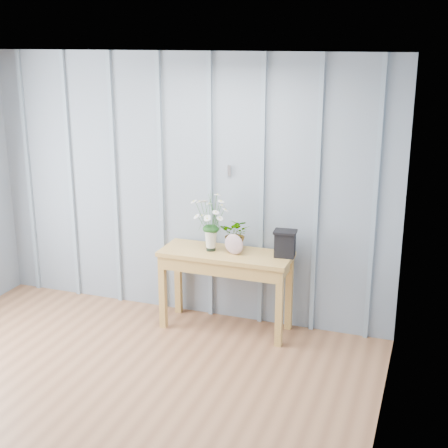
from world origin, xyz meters
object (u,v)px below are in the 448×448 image
at_px(sideboard, 226,264).
at_px(carved_box, 285,243).
at_px(felt_disc_vessel, 234,244).
at_px(daisy_vase, 211,215).

height_order(sideboard, carved_box, carved_box).
relative_size(sideboard, carved_box, 4.99).
bearing_deg(felt_disc_vessel, carved_box, 24.27).
height_order(sideboard, felt_disc_vessel, felt_disc_vessel).
distance_m(daisy_vase, carved_box, 0.71).
relative_size(sideboard, felt_disc_vessel, 6.31).
height_order(felt_disc_vessel, carved_box, carved_box).
height_order(sideboard, daisy_vase, daisy_vase).
bearing_deg(carved_box, sideboard, -173.13).
bearing_deg(carved_box, felt_disc_vessel, -167.91).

